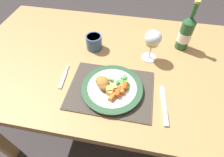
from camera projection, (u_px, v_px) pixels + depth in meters
The scene contains 13 objects.
ground_plane at pixel (122, 127), 1.41m from camera, with size 6.00×6.00×0.00m, color #383333.
dining_table at pixel (127, 73), 0.91m from camera, with size 1.59×0.81×0.74m.
placemat at pixel (111, 89), 0.73m from camera, with size 0.35×0.26×0.01m.
dinner_plate at pixel (112, 88), 0.72m from camera, with size 0.25×0.25×0.02m.
breaded_croquettes at pixel (103, 83), 0.70m from camera, with size 0.08×0.09×0.04m.
green_beans_pile at pixel (123, 82), 0.72m from camera, with size 0.09×0.08×0.02m.
glazed_carrots at pixel (120, 90), 0.69m from camera, with size 0.07×0.10×0.02m.
fork at pixel (64, 78), 0.78m from camera, with size 0.03×0.14×0.01m.
table_knife at pixel (164, 108), 0.68m from camera, with size 0.03×0.18×0.01m.
wine_glass at pixel (153, 40), 0.78m from camera, with size 0.08×0.08×0.15m.
bottle at pixel (186, 33), 0.85m from camera, with size 0.06×0.06×0.25m.
roast_potatoes at pixel (111, 90), 0.69m from camera, with size 0.05×0.06×0.03m.
drinking_cup at pixel (94, 42), 0.88m from camera, with size 0.08×0.08×0.07m.
Camera 1 is at (0.04, -0.61, 1.33)m, focal length 28.00 mm.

